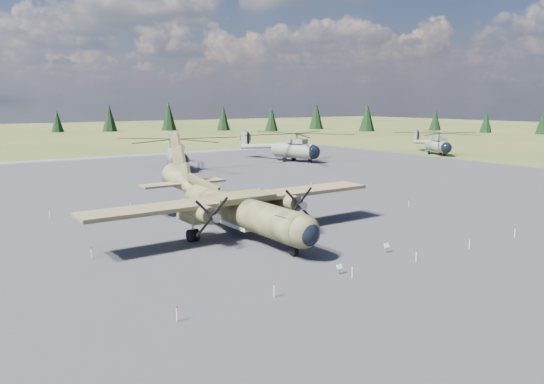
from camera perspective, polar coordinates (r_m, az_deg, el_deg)
ground at (r=46.94m, az=0.99°, el=-3.88°), size 500.00×500.00×0.00m
apron at (r=55.21m, az=-5.01°, el=-1.83°), size 120.00×120.00×0.04m
transport_plane at (r=44.77m, az=-4.19°, el=-1.32°), size 26.15×23.81×8.65m
helicopter_near at (r=86.78m, az=-10.16°, el=4.76°), size 25.92×26.18×5.23m
helicopter_mid at (r=97.58m, az=2.44°, el=5.48°), size 26.31×26.81×5.31m
helicopter_far at (r=115.29m, az=17.42°, el=5.47°), size 24.31×24.31×4.66m
info_placard_left at (r=34.91m, az=7.26°, el=-8.07°), size 0.41×0.18×0.64m
info_placard_right at (r=40.23m, az=12.20°, el=-5.73°), size 0.46×0.21×0.72m
barrier_fence at (r=46.50m, az=0.58°, el=-3.36°), size 33.12×29.62×0.85m
treeline at (r=48.47m, az=3.76°, el=2.34°), size 331.05×327.96×10.97m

